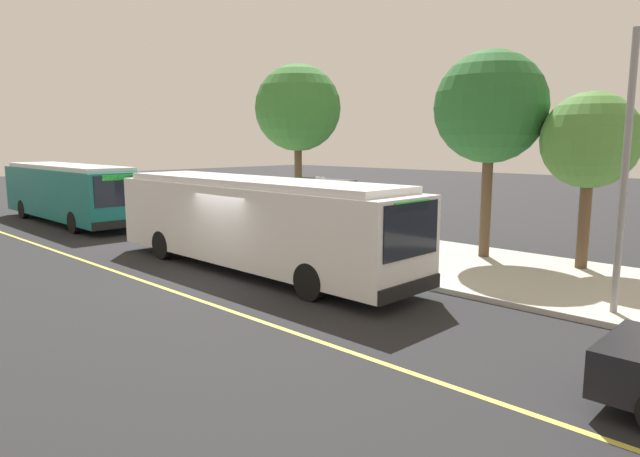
% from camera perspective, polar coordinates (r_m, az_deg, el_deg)
% --- Properties ---
extents(ground_plane, '(120.00, 120.00, 0.00)m').
position_cam_1_polar(ground_plane, '(17.55, -9.35, -4.73)').
color(ground_plane, '#232326').
extents(sidewalk_curb, '(44.00, 6.40, 0.15)m').
position_cam_1_polar(sidewalk_curb, '(21.56, 3.54, -1.89)').
color(sidewalk_curb, '#B7B2A8').
rests_on(sidewalk_curb, ground_plane).
extents(lane_stripe_center, '(36.00, 0.14, 0.01)m').
position_cam_1_polar(lane_stripe_center, '(16.38, -15.57, -5.91)').
color(lane_stripe_center, '#E0D64C').
rests_on(lane_stripe_center, ground_plane).
extents(transit_bus_main, '(12.26, 2.70, 2.95)m').
position_cam_1_polar(transit_bus_main, '(17.83, -6.81, 0.83)').
color(transit_bus_main, white).
rests_on(transit_bus_main, ground_plane).
extents(transit_bus_second, '(11.55, 2.84, 2.95)m').
position_cam_1_polar(transit_bus_second, '(31.01, -24.29, 3.50)').
color(transit_bus_second, '#146B66').
rests_on(transit_bus_second, ground_plane).
extents(bus_shelter, '(2.90, 1.60, 2.48)m').
position_cam_1_polar(bus_shelter, '(22.30, -0.48, 3.26)').
color(bus_shelter, '#333338').
rests_on(bus_shelter, sidewalk_curb).
extents(waiting_bench, '(1.60, 0.48, 0.95)m').
position_cam_1_polar(waiting_bench, '(22.39, 0.10, -0.03)').
color(waiting_bench, brown).
rests_on(waiting_bench, sidewalk_curb).
extents(route_sign_post, '(0.44, 0.08, 2.80)m').
position_cam_1_polar(route_sign_post, '(18.88, 0.07, 2.37)').
color(route_sign_post, '#333338').
rests_on(route_sign_post, sidewalk_curb).
extents(pedestrian_commuter, '(0.24, 0.40, 1.69)m').
position_cam_1_polar(pedestrian_commuter, '(21.79, -2.50, 1.01)').
color(pedestrian_commuter, '#282D47').
rests_on(pedestrian_commuter, sidewalk_curb).
extents(street_tree_near_shelter, '(3.75, 3.75, 6.97)m').
position_cam_1_polar(street_tree_near_shelter, '(19.89, 17.02, 11.71)').
color(street_tree_near_shelter, brown).
rests_on(street_tree_near_shelter, sidewalk_curb).
extents(street_tree_upstreet, '(4.07, 4.07, 7.57)m').
position_cam_1_polar(street_tree_upstreet, '(27.05, -2.28, 12.16)').
color(street_tree_upstreet, brown).
rests_on(street_tree_upstreet, sidewalk_curb).
extents(street_tree_downstreet, '(2.94, 2.94, 5.45)m').
position_cam_1_polar(street_tree_downstreet, '(19.10, 25.87, 8.01)').
color(street_tree_downstreet, brown).
rests_on(street_tree_downstreet, sidewalk_curb).
extents(utility_pole, '(0.16, 0.16, 6.40)m').
position_cam_1_polar(utility_pole, '(14.36, 28.69, 4.83)').
color(utility_pole, gray).
rests_on(utility_pole, sidewalk_curb).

